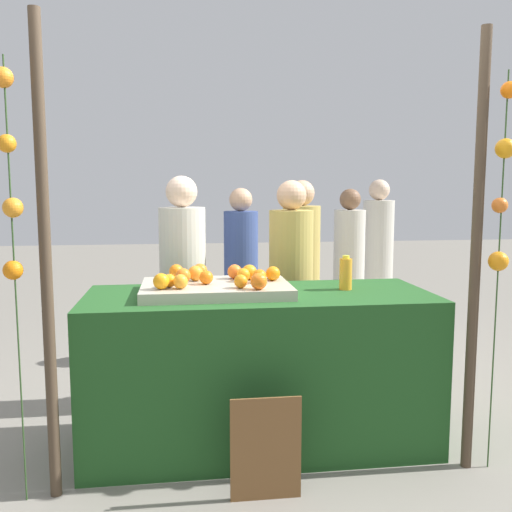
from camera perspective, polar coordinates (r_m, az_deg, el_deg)
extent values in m
plane|color=gray|center=(3.54, 0.34, -18.38)|extent=(24.00, 24.00, 0.00)
cube|color=#1E4C1E|center=(3.37, 0.34, -11.40)|extent=(2.01, 0.81, 0.91)
cube|color=#B2AD99|center=(3.25, -4.12, -3.33)|extent=(0.85, 0.57, 0.06)
sphere|color=orange|center=(3.08, -9.64, -2.56)|extent=(0.09, 0.09, 0.09)
sphere|color=orange|center=(3.14, -8.82, -2.50)|extent=(0.08, 0.08, 0.08)
sphere|color=orange|center=(3.25, 0.42, -2.06)|extent=(0.08, 0.08, 0.08)
sphere|color=orange|center=(3.08, -7.70, -2.60)|extent=(0.08, 0.08, 0.08)
sphere|color=orange|center=(3.44, -5.72, -1.50)|extent=(0.09, 0.09, 0.09)
sphere|color=orange|center=(3.40, -2.19, -1.60)|extent=(0.09, 0.09, 0.09)
sphere|color=orange|center=(3.44, -8.14, -1.55)|extent=(0.09, 0.09, 0.09)
sphere|color=orange|center=(3.30, -1.29, -1.94)|extent=(0.08, 0.08, 0.08)
sphere|color=orange|center=(3.22, -5.10, -2.18)|extent=(0.08, 0.08, 0.08)
sphere|color=orange|center=(3.39, 1.62, -1.74)|extent=(0.07, 0.07, 0.07)
sphere|color=orange|center=(3.36, -0.68, -1.66)|extent=(0.09, 0.09, 0.09)
sphere|color=orange|center=(3.34, -6.18, -1.76)|extent=(0.09, 0.09, 0.09)
sphere|color=orange|center=(3.26, -7.42, -2.01)|extent=(0.09, 0.09, 0.09)
sphere|color=orange|center=(3.08, -1.56, -2.60)|extent=(0.08, 0.08, 0.08)
sphere|color=orange|center=(3.04, 0.29, -2.59)|extent=(0.09, 0.09, 0.09)
sphere|color=orange|center=(3.33, 1.74, -1.79)|extent=(0.09, 0.09, 0.09)
cylinder|color=orange|center=(3.41, 9.12, -1.82)|extent=(0.08, 0.08, 0.19)
cylinder|color=yellow|center=(3.39, 9.15, -0.10)|extent=(0.04, 0.04, 0.02)
cube|color=brown|center=(2.87, 1.01, -19.17)|extent=(0.35, 0.01, 0.53)
cube|color=black|center=(2.88, 0.97, -19.05)|extent=(0.32, 0.02, 0.51)
cylinder|color=beige|center=(3.97, -7.41, -5.10)|extent=(0.32, 0.32, 1.38)
sphere|color=beige|center=(3.88, -7.60, 6.52)|extent=(0.22, 0.22, 0.22)
cylinder|color=tan|center=(4.07, 3.55, -4.92)|extent=(0.31, 0.31, 1.36)
sphere|color=tan|center=(3.98, 3.63, 6.19)|extent=(0.21, 0.21, 0.21)
cylinder|color=beige|center=(6.04, 12.25, -1.01)|extent=(0.32, 0.32, 1.38)
sphere|color=beige|center=(5.98, 12.45, 6.59)|extent=(0.22, 0.22, 0.22)
cylinder|color=tan|center=(4.76, 4.59, -3.13)|extent=(0.32, 0.32, 1.37)
sphere|color=tan|center=(4.69, 4.68, 6.41)|extent=(0.21, 0.21, 0.21)
cylinder|color=beige|center=(5.54, 9.41, -2.09)|extent=(0.30, 0.30, 1.30)
sphere|color=brown|center=(5.48, 9.57, 5.71)|extent=(0.20, 0.20, 0.20)
cylinder|color=#384C8C|center=(5.01, -1.53, -2.93)|extent=(0.30, 0.30, 1.31)
sphere|color=tan|center=(4.93, -1.56, 5.76)|extent=(0.20, 0.20, 0.20)
cylinder|color=#473828|center=(2.82, -20.62, -0.73)|extent=(0.06, 0.06, 2.32)
cylinder|color=#473828|center=(3.15, 21.47, -0.02)|extent=(0.06, 0.06, 2.32)
cylinder|color=#2D4C23|center=(2.84, -23.29, -3.02)|extent=(0.01, 0.01, 2.11)
sphere|color=orange|center=(2.85, -24.38, 16.23)|extent=(0.09, 0.09, 0.09)
sphere|color=orange|center=(2.81, -24.05, 10.43)|extent=(0.08, 0.08, 0.08)
sphere|color=orange|center=(2.80, -23.52, 4.54)|extent=(0.09, 0.09, 0.09)
sphere|color=orange|center=(2.83, -23.51, -1.33)|extent=(0.09, 0.09, 0.09)
cylinder|color=#2D4C23|center=(3.20, 23.40, -1.96)|extent=(0.01, 0.01, 2.11)
sphere|color=orange|center=(3.20, 24.39, 15.15)|extent=(0.09, 0.09, 0.09)
sphere|color=orange|center=(3.17, 24.06, 9.97)|extent=(0.10, 0.10, 0.10)
sphere|color=orange|center=(3.17, 23.57, 4.75)|extent=(0.08, 0.08, 0.08)
sphere|color=orange|center=(3.17, 23.45, -0.49)|extent=(0.10, 0.10, 0.10)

